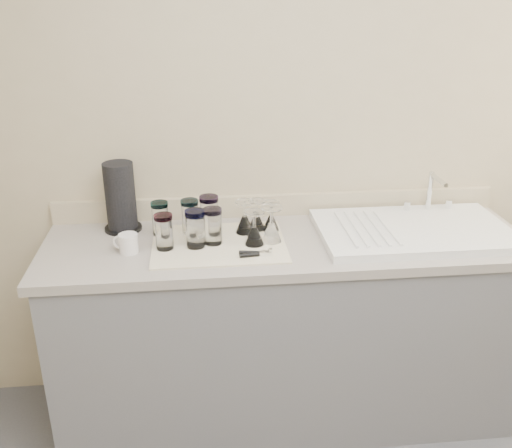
{
  "coord_description": "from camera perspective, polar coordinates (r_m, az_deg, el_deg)",
  "views": [
    {
      "loc": [
        -0.37,
        -0.98,
        1.91
      ],
      "look_at": [
        -0.14,
        1.15,
        1.0
      ],
      "focal_mm": 40.0,
      "sensor_mm": 36.0,
      "label": 1
    }
  ],
  "objects": [
    {
      "name": "goblet_back_left",
      "position": [
        2.46,
        -1.13,
        0.21
      ],
      "size": [
        0.08,
        0.08,
        0.14
      ],
      "color": "white",
      "rests_on": "dish_towel"
    },
    {
      "name": "tumbler_teal",
      "position": [
        2.46,
        -9.56,
        0.58
      ],
      "size": [
        0.07,
        0.07,
        0.15
      ],
      "color": "white",
      "rests_on": "dish_towel"
    },
    {
      "name": "can_opener",
      "position": [
        2.26,
        -0.02,
        -2.98
      ],
      "size": [
        0.13,
        0.05,
        0.02
      ],
      "color": "silver",
      "rests_on": "dish_towel"
    },
    {
      "name": "tumbler_extra",
      "position": [
        2.37,
        -5.8,
        -0.24
      ],
      "size": [
        0.07,
        0.07,
        0.14
      ],
      "color": "white",
      "rests_on": "dish_towel"
    },
    {
      "name": "tumbler_blue",
      "position": [
        2.32,
        -6.1,
        -0.44
      ],
      "size": [
        0.08,
        0.08,
        0.16
      ],
      "color": "white",
      "rests_on": "dish_towel"
    },
    {
      "name": "room_envelope",
      "position": [
        1.1,
        13.77,
        3.71
      ],
      "size": [
        3.54,
        3.5,
        2.52
      ],
      "color": "#4C4C51",
      "rests_on": "ground"
    },
    {
      "name": "goblet_front_left",
      "position": [
        2.34,
        -0.16,
        -0.92
      ],
      "size": [
        0.08,
        0.08,
        0.15
      ],
      "color": "white",
      "rests_on": "dish_towel"
    },
    {
      "name": "dish_towel",
      "position": [
        2.38,
        -3.73,
        -1.98
      ],
      "size": [
        0.55,
        0.42,
        0.01
      ],
      "primitive_type": "cube",
      "color": "white",
      "rests_on": "counter_unit"
    },
    {
      "name": "white_mug",
      "position": [
        2.35,
        -12.69,
        -1.9
      ],
      "size": [
        0.12,
        0.1,
        0.08
      ],
      "color": "white",
      "rests_on": "counter_unit"
    },
    {
      "name": "goblet_extra",
      "position": [
        2.49,
        0.06,
        0.46
      ],
      "size": [
        0.07,
        0.07,
        0.13
      ],
      "color": "white",
      "rests_on": "dish_towel"
    },
    {
      "name": "goblet_back_right",
      "position": [
        2.48,
        1.51,
        0.34
      ],
      "size": [
        0.07,
        0.07,
        0.13
      ],
      "color": "white",
      "rests_on": "dish_towel"
    },
    {
      "name": "goblet_front_right",
      "position": [
        2.37,
        1.55,
        -0.55
      ],
      "size": [
        0.09,
        0.09,
        0.15
      ],
      "color": "white",
      "rests_on": "dish_towel"
    },
    {
      "name": "tumbler_lavender",
      "position": [
        2.35,
        -4.33,
        -0.18
      ],
      "size": [
        0.08,
        0.08,
        0.15
      ],
      "color": "white",
      "rests_on": "dish_towel"
    },
    {
      "name": "tumbler_magenta",
      "position": [
        2.32,
        -9.18,
        -0.74
      ],
      "size": [
        0.07,
        0.07,
        0.15
      ],
      "color": "white",
      "rests_on": "dish_towel"
    },
    {
      "name": "paper_towel_roll",
      "position": [
        2.54,
        -13.39,
        2.57
      ],
      "size": [
        0.16,
        0.16,
        0.3
      ],
      "color": "black",
      "rests_on": "counter_unit"
    },
    {
      "name": "tumbler_cyan",
      "position": [
        2.46,
        -6.61,
        0.76
      ],
      "size": [
        0.08,
        0.08,
        0.15
      ],
      "color": "white",
      "rests_on": "dish_towel"
    },
    {
      "name": "sink_unit",
      "position": [
        2.56,
        15.48,
        -0.57
      ],
      "size": [
        0.82,
        0.5,
        0.22
      ],
      "color": "white",
      "rests_on": "counter_unit"
    },
    {
      "name": "counter_unit",
      "position": [
        2.64,
        2.98,
        -10.47
      ],
      "size": [
        2.06,
        0.62,
        0.9
      ],
      "color": "slate",
      "rests_on": "ground"
    },
    {
      "name": "tumbler_purple",
      "position": [
        2.46,
        -4.7,
        1.01
      ],
      "size": [
        0.08,
        0.08,
        0.16
      ],
      "color": "white",
      "rests_on": "dish_towel"
    }
  ]
}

